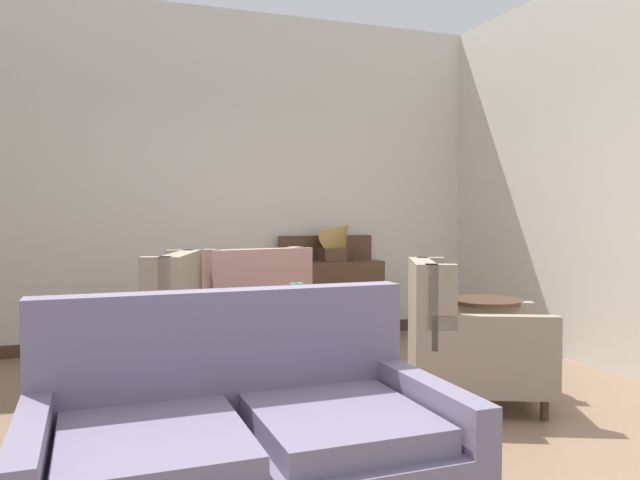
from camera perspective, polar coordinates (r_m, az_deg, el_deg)
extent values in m
plane|color=#896B51|center=(3.91, -0.81, -17.38)|extent=(7.99, 7.99, 0.00)
cube|color=silver|center=(6.43, -9.26, 5.73)|extent=(5.87, 0.08, 3.40)
cube|color=silver|center=(5.95, 23.22, 5.84)|extent=(0.08, 3.97, 3.40)
cube|color=#4C3323|center=(6.49, -9.07, -8.84)|extent=(5.71, 0.03, 0.12)
cylinder|color=#4C3323|center=(4.20, -2.32, -8.92)|extent=(0.89, 0.89, 0.03)
cylinder|color=#4C3323|center=(4.25, -2.31, -12.01)|extent=(0.10, 0.10, 0.43)
cube|color=#4C3323|center=(4.37, 0.59, -14.73)|extent=(0.28, 0.08, 0.07)
cube|color=#4C3323|center=(4.45, -4.64, -14.44)|extent=(0.21, 0.26, 0.07)
cube|color=#4C3323|center=(4.11, -2.69, -15.87)|extent=(0.17, 0.28, 0.07)
cylinder|color=#4C7A66|center=(4.19, -2.17, -8.54)|extent=(0.09, 0.09, 0.02)
ellipsoid|color=#4C7A66|center=(4.17, -2.17, -6.73)|extent=(0.16, 0.16, 0.24)
cylinder|color=#4C7A66|center=(4.15, -2.17, -4.58)|extent=(0.06, 0.06, 0.07)
torus|color=#4C7A66|center=(4.14, -2.17, -4.08)|extent=(0.10, 0.10, 0.02)
cube|color=slate|center=(2.79, -8.53, -10.09)|extent=(1.63, 0.15, 0.54)
cube|color=slate|center=(2.39, -15.09, -17.83)|extent=(0.66, 0.72, 0.10)
cube|color=slate|center=(2.55, 1.84, -16.40)|extent=(0.66, 0.72, 0.10)
cube|color=slate|center=(2.36, -25.24, -17.12)|extent=(0.12, 0.82, 0.18)
cube|color=slate|center=(2.70, 10.07, -14.44)|extent=(0.12, 0.82, 0.18)
cylinder|color=#4C3323|center=(3.20, 5.07, -20.67)|extent=(0.06, 0.06, 0.14)
cube|color=gray|center=(4.66, -17.16, -10.48)|extent=(1.12, 1.09, 0.30)
cube|color=gray|center=(4.49, -12.59, -5.03)|extent=(0.41, 0.84, 0.60)
cube|color=gray|center=(4.87, -12.77, -3.60)|extent=(0.22, 0.16, 0.46)
cube|color=gray|center=(4.14, -14.85, -4.67)|extent=(0.22, 0.16, 0.46)
cube|color=gray|center=(4.98, -16.56, -6.72)|extent=(0.78, 0.35, 0.20)
cube|color=gray|center=(4.28, -19.24, -8.26)|extent=(0.78, 0.35, 0.20)
cylinder|color=#4C3323|center=(5.14, -20.07, -11.85)|extent=(0.06, 0.06, 0.14)
cylinder|color=#4C3323|center=(4.52, -22.97, -13.88)|extent=(0.06, 0.06, 0.14)
cylinder|color=#4C3323|center=(4.96, -11.83, -12.29)|extent=(0.06, 0.06, 0.14)
cylinder|color=#4C3323|center=(4.31, -13.57, -14.57)|extent=(0.06, 0.06, 0.14)
cube|color=tan|center=(5.35, -6.94, -8.68)|extent=(0.99, 0.96, 0.31)
cube|color=tan|center=(4.98, -5.42, -4.23)|extent=(0.87, 0.29, 0.60)
cube|color=tan|center=(5.22, -2.04, -3.13)|extent=(0.13, 0.21, 0.45)
cube|color=tan|center=(4.91, -9.90, -3.51)|extent=(0.13, 0.21, 0.45)
cube|color=tan|center=(5.51, -3.52, -5.47)|extent=(0.22, 0.73, 0.23)
cube|color=tan|center=(5.22, -11.03, -5.96)|extent=(0.22, 0.73, 0.23)
cylinder|color=#4C3323|center=(5.83, -5.03, -10.01)|extent=(0.06, 0.06, 0.14)
cylinder|color=#4C3323|center=(5.58, -11.65, -10.62)|extent=(0.06, 0.06, 0.14)
cylinder|color=#4C3323|center=(5.26, -1.91, -11.38)|extent=(0.06, 0.06, 0.14)
cylinder|color=#4C3323|center=(4.98, -9.18, -12.21)|extent=(0.06, 0.06, 0.14)
cube|color=gray|center=(4.49, 14.32, -10.90)|extent=(1.13, 1.04, 0.31)
cube|color=gray|center=(4.36, 9.37, -5.49)|extent=(0.43, 0.72, 0.55)
cube|color=gray|center=(4.05, 11.06, -5.16)|extent=(0.22, 0.17, 0.42)
cube|color=gray|center=(4.67, 10.13, -4.15)|extent=(0.22, 0.17, 0.42)
cube|color=gray|center=(4.15, 15.82, -8.24)|extent=(0.78, 0.42, 0.23)
cube|color=gray|center=(4.75, 14.27, -6.87)|extent=(0.78, 0.42, 0.23)
cylinder|color=#4C3323|center=(4.37, 19.97, -14.42)|extent=(0.06, 0.06, 0.14)
cylinder|color=#4C3323|center=(4.89, 18.11, -12.55)|extent=(0.06, 0.06, 0.14)
cylinder|color=#4C3323|center=(4.23, 9.81, -14.86)|extent=(0.06, 0.06, 0.14)
cylinder|color=#4C3323|center=(4.77, 9.12, -12.85)|extent=(0.06, 0.06, 0.14)
cylinder|color=#4C3323|center=(4.86, 14.91, -5.45)|extent=(0.56, 0.56, 0.03)
cylinder|color=#4C3323|center=(4.92, 14.87, -9.38)|extent=(0.07, 0.07, 0.65)
cylinder|color=#4C3323|center=(4.99, 14.83, -12.82)|extent=(0.37, 0.37, 0.04)
cube|color=#4C3323|center=(6.50, 1.05, -5.17)|extent=(1.05, 0.38, 0.73)
cube|color=#4C3323|center=(6.61, 0.53, -0.72)|extent=(1.05, 0.04, 0.26)
cube|color=#4C3323|center=(6.28, -2.60, -9.29)|extent=(0.06, 0.06, 0.10)
cube|color=#4C3323|center=(6.63, 5.38, -8.68)|extent=(0.06, 0.06, 0.10)
cube|color=#4C3323|center=(6.54, -3.34, -8.82)|extent=(0.06, 0.06, 0.10)
cube|color=#4C3323|center=(6.88, 4.38, -8.27)|extent=(0.06, 0.06, 0.10)
cube|color=#4C3323|center=(6.44, 1.12, -1.35)|extent=(0.24, 0.24, 0.14)
cone|color=#B28942|center=(6.38, 1.89, 0.62)|extent=(0.47, 0.53, 0.45)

